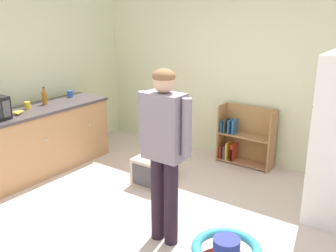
{
  "coord_description": "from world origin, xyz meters",
  "views": [
    {
      "loc": [
        2.11,
        -2.77,
        2.21
      ],
      "look_at": [
        -0.17,
        0.46,
        0.97
      ],
      "focal_mm": 41.0,
      "sensor_mm": 36.0,
      "label": 1
    }
  ],
  "objects_px": {
    "bookshelf": "(243,140)",
    "banana_bunch": "(19,112)",
    "pet_carrier": "(155,169)",
    "standing_person": "(164,143)",
    "blue_cup": "(70,94)",
    "yellow_cup": "(27,105)",
    "kitchen_counter": "(32,142)",
    "amber_bottle": "(44,97)"
  },
  "relations": [
    {
      "from": "banana_bunch",
      "to": "yellow_cup",
      "type": "bearing_deg",
      "value": 121.7
    },
    {
      "from": "kitchen_counter",
      "to": "standing_person",
      "type": "relative_size",
      "value": 1.37
    },
    {
      "from": "bookshelf",
      "to": "banana_bunch",
      "type": "height_order",
      "value": "banana_bunch"
    },
    {
      "from": "banana_bunch",
      "to": "kitchen_counter",
      "type": "bearing_deg",
      "value": 110.13
    },
    {
      "from": "kitchen_counter",
      "to": "blue_cup",
      "type": "xyz_separation_m",
      "value": [
        -0.15,
        0.85,
        0.5
      ]
    },
    {
      "from": "standing_person",
      "to": "blue_cup",
      "type": "bearing_deg",
      "value": 156.54
    },
    {
      "from": "kitchen_counter",
      "to": "blue_cup",
      "type": "bearing_deg",
      "value": 100.21
    },
    {
      "from": "kitchen_counter",
      "to": "bookshelf",
      "type": "bearing_deg",
      "value": 42.51
    },
    {
      "from": "banana_bunch",
      "to": "yellow_cup",
      "type": "relative_size",
      "value": 1.67
    },
    {
      "from": "pet_carrier",
      "to": "blue_cup",
      "type": "height_order",
      "value": "blue_cup"
    },
    {
      "from": "pet_carrier",
      "to": "amber_bottle",
      "type": "bearing_deg",
      "value": -165.86
    },
    {
      "from": "banana_bunch",
      "to": "pet_carrier",
      "type": "bearing_deg",
      "value": 32.55
    },
    {
      "from": "kitchen_counter",
      "to": "pet_carrier",
      "type": "xyz_separation_m",
      "value": [
        1.53,
        0.75,
        -0.27
      ]
    },
    {
      "from": "yellow_cup",
      "to": "kitchen_counter",
      "type": "bearing_deg",
      "value": -33.17
    },
    {
      "from": "pet_carrier",
      "to": "banana_bunch",
      "type": "height_order",
      "value": "banana_bunch"
    },
    {
      "from": "bookshelf",
      "to": "banana_bunch",
      "type": "relative_size",
      "value": 5.37
    },
    {
      "from": "blue_cup",
      "to": "banana_bunch",
      "type": "bearing_deg",
      "value": -77.96
    },
    {
      "from": "blue_cup",
      "to": "bookshelf",
      "type": "bearing_deg",
      "value": 26.25
    },
    {
      "from": "standing_person",
      "to": "banana_bunch",
      "type": "bearing_deg",
      "value": 178.34
    },
    {
      "from": "banana_bunch",
      "to": "yellow_cup",
      "type": "height_order",
      "value": "yellow_cup"
    },
    {
      "from": "kitchen_counter",
      "to": "blue_cup",
      "type": "relative_size",
      "value": 24.52
    },
    {
      "from": "bookshelf",
      "to": "amber_bottle",
      "type": "distance_m",
      "value": 2.89
    },
    {
      "from": "blue_cup",
      "to": "amber_bottle",
      "type": "bearing_deg",
      "value": -82.72
    },
    {
      "from": "yellow_cup",
      "to": "blue_cup",
      "type": "relative_size",
      "value": 1.0
    },
    {
      "from": "bookshelf",
      "to": "blue_cup",
      "type": "bearing_deg",
      "value": -153.75
    },
    {
      "from": "bookshelf",
      "to": "banana_bunch",
      "type": "bearing_deg",
      "value": -134.06
    },
    {
      "from": "banana_bunch",
      "to": "standing_person",
      "type": "bearing_deg",
      "value": -1.66
    },
    {
      "from": "kitchen_counter",
      "to": "amber_bottle",
      "type": "distance_m",
      "value": 0.65
    },
    {
      "from": "banana_bunch",
      "to": "amber_bottle",
      "type": "bearing_deg",
      "value": 106.52
    },
    {
      "from": "banana_bunch",
      "to": "blue_cup",
      "type": "relative_size",
      "value": 1.67
    },
    {
      "from": "bookshelf",
      "to": "standing_person",
      "type": "bearing_deg",
      "value": -84.89
    },
    {
      "from": "standing_person",
      "to": "pet_carrier",
      "type": "relative_size",
      "value": 3.08
    },
    {
      "from": "bookshelf",
      "to": "blue_cup",
      "type": "relative_size",
      "value": 8.95
    },
    {
      "from": "standing_person",
      "to": "blue_cup",
      "type": "relative_size",
      "value": 17.87
    },
    {
      "from": "amber_bottle",
      "to": "bookshelf",
      "type": "bearing_deg",
      "value": 36.2
    },
    {
      "from": "kitchen_counter",
      "to": "bookshelf",
      "type": "height_order",
      "value": "kitchen_counter"
    },
    {
      "from": "pet_carrier",
      "to": "standing_person",
      "type": "bearing_deg",
      "value": -49.27
    },
    {
      "from": "bookshelf",
      "to": "yellow_cup",
      "type": "xyz_separation_m",
      "value": [
        -2.26,
        -1.95,
        0.59
      ]
    },
    {
      "from": "pet_carrier",
      "to": "amber_bottle",
      "type": "height_order",
      "value": "amber_bottle"
    },
    {
      "from": "standing_person",
      "to": "kitchen_counter",
      "type": "bearing_deg",
      "value": 173.97
    },
    {
      "from": "bookshelf",
      "to": "banana_bunch",
      "type": "xyz_separation_m",
      "value": [
        -2.12,
        -2.19,
        0.57
      ]
    },
    {
      "from": "amber_bottle",
      "to": "yellow_cup",
      "type": "relative_size",
      "value": 2.59
    }
  ]
}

